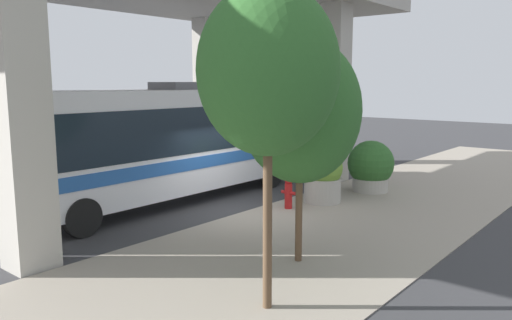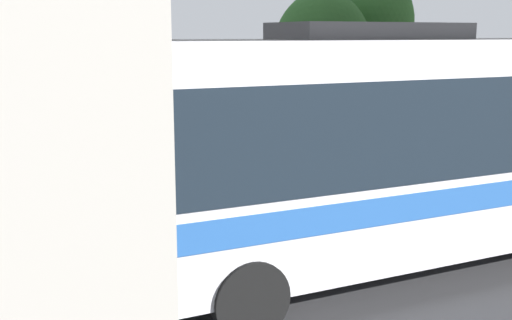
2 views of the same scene
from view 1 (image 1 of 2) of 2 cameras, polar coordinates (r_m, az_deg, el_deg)
The scene contains 9 objects.
ground_plane at distance 14.88m, azimuth -1.72°, elevation -6.07°, with size 80.00×80.00×0.00m, color #38383A.
sidewalk_strip at distance 13.17m, azimuth 8.25°, elevation -8.11°, with size 6.00×40.00×0.02m.
overpass at distance 17.48m, azimuth -12.21°, elevation 17.34°, with size 9.40×20.18×7.36m.
bus at distance 16.29m, azimuth -9.82°, elevation 2.55°, with size 2.81×11.41×3.85m.
fire_hydrant at distance 15.25m, azimuth 3.73°, elevation -3.82°, with size 0.48×0.23×0.97m.
planter_front at distance 16.11m, azimuth 7.63°, elevation -1.76°, with size 1.27×1.27×1.78m.
planter_middle at distance 18.01m, azimuth 12.97°, elevation -0.78°, with size 1.62×1.62×1.82m.
street_tree_near at distance 8.07m, azimuth 1.38°, elevation 10.12°, with size 2.30×2.30×5.40m.
street_tree_far at distance 10.39m, azimuth 5.08°, elevation 5.64°, with size 2.53×2.53×4.78m.
Camera 1 is at (-9.49, 10.81, 3.83)m, focal length 35.00 mm.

